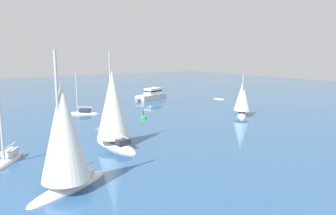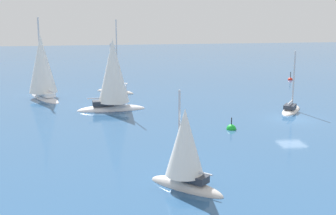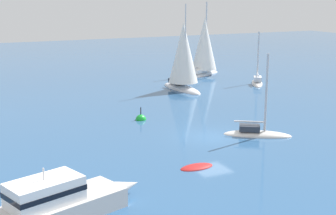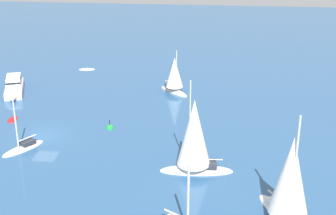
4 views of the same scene
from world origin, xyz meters
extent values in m
plane|color=#2D5684|center=(0.00, 0.00, 0.00)|extent=(160.00, 160.00, 0.00)
ellipsoid|color=silver|center=(15.39, -13.10, 0.00)|extent=(4.49, 4.61, 1.08)
cube|color=#2D333D|center=(15.81, -12.65, 0.75)|extent=(1.72, 1.74, 0.43)
cylinder|color=silver|center=(15.03, -13.47, 3.25)|extent=(0.13, 0.13, 5.42)
cylinder|color=silver|center=(15.83, -12.63, 1.22)|extent=(1.68, 1.75, 0.11)
cone|color=white|center=(15.31, -13.18, 2.87)|extent=(3.27, 3.27, 4.07)
ellipsoid|color=silver|center=(-3.24, 1.11, 0.00)|extent=(4.97, 4.02, 0.72)
cube|color=#2D333D|center=(-2.75, 0.78, 0.57)|extent=(1.82, 1.70, 0.42)
cylinder|color=silver|center=(-3.66, 1.39, 3.22)|extent=(0.17, 0.17, 5.73)
cylinder|color=silver|center=(-2.73, 0.77, 1.03)|extent=(1.94, 1.37, 0.14)
ellipsoid|color=silver|center=(24.13, 1.19, 0.00)|extent=(1.38, 2.62, 0.38)
cube|color=white|center=(-12.30, -24.22, 0.64)|extent=(2.40, 2.00, 0.45)
cylinder|color=silver|center=(-13.67, -24.97, 4.83)|extent=(0.18, 0.18, 8.84)
cylinder|color=silver|center=(-12.27, -24.21, 1.11)|extent=(2.88, 1.65, 0.15)
cone|color=white|center=(-13.32, -24.77, 4.03)|extent=(4.32, 4.32, 6.63)
cylinder|color=silver|center=(-16.03, -16.90, 3.23)|extent=(0.20, 0.20, 5.56)
cylinder|color=silver|center=(-15.41, -15.94, 1.20)|extent=(1.38, 2.01, 0.16)
ellipsoid|color=#B21E1E|center=(4.07, 5.14, 0.00)|extent=(2.25, 1.22, 0.33)
cube|color=silver|center=(13.23, 8.48, 0.48)|extent=(6.96, 4.23, 0.96)
cone|color=silver|center=(9.37, 7.20, 0.48)|extent=(1.87, 1.43, 0.96)
cube|color=white|center=(13.75, 8.65, 1.54)|extent=(3.67, 2.75, 1.15)
cube|color=black|center=(13.75, 8.65, 1.60)|extent=(3.73, 2.80, 0.24)
cylinder|color=silver|center=(13.75, 8.65, 2.39)|extent=(0.08, 0.08, 0.55)
ellipsoid|color=white|center=(-6.23, -17.14, 0.00)|extent=(2.35, 7.15, 1.09)
cube|color=#2D333D|center=(-6.17, -17.98, 0.79)|extent=(1.44, 2.20, 0.49)
cylinder|color=silver|center=(-6.28, -16.44, 4.88)|extent=(0.12, 0.12, 8.66)
cylinder|color=silver|center=(-6.16, -18.02, 1.28)|extent=(0.33, 3.16, 0.10)
cone|color=white|center=(-6.25, -16.84, 4.09)|extent=(3.39, 3.39, 6.50)
sphere|color=green|center=(2.81, -6.84, 0.00)|extent=(0.88, 0.88, 0.88)
cylinder|color=black|center=(2.81, -6.84, 0.75)|extent=(0.08, 0.08, 0.62)
camera|label=1|loc=(-19.37, -45.97, 9.15)|focal=35.48mm
camera|label=2|loc=(41.64, -17.82, 11.04)|focal=50.44mm
camera|label=3|loc=(17.39, 29.29, 10.16)|focal=51.75mm
camera|label=4|loc=(-48.46, -18.54, 23.66)|focal=53.62mm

